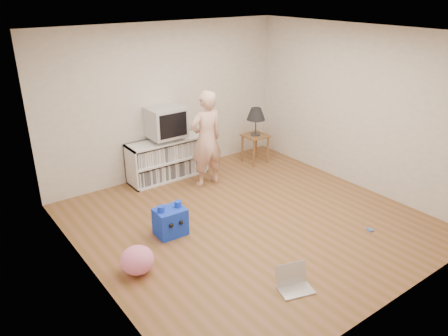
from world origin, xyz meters
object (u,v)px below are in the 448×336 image
media_unit (167,159)px  table_lamp (256,115)px  plush_pink (137,260)px  plush_blue (170,221)px  laptop (293,282)px  side_table (255,142)px  person (206,139)px  dvd_deck (166,138)px  crt_tv (165,122)px

media_unit → table_lamp: 1.82m
plush_pink → plush_blue: bearing=34.5°
table_lamp → plush_pink: size_ratio=1.30×
media_unit → laptop: 3.52m
side_table → table_lamp: bearing=0.0°
table_lamp → plush_blue: (-2.59, -1.29, -0.74)m
plush_pink → person: bearing=36.9°
dvd_deck → laptop: bearing=-96.4°
crt_tv → plush_blue: bearing=-118.9°
table_lamp → person: 1.32m
person → plush_blue: 1.77m
side_table → plush_blue: 2.91m
media_unit → plush_blue: bearing=-118.6°
plush_blue → table_lamp: bearing=28.6°
person → laptop: (-0.77, -2.83, -0.74)m
table_lamp → plush_blue: table_lamp is taller
laptop → side_table: bearing=73.7°
media_unit → crt_tv: bearing=-90.0°
plush_pink → laptop: bearing=-45.4°
person → dvd_deck: bearing=-57.6°
dvd_deck → side_table: bearing=-12.5°
media_unit → person: size_ratio=0.87×
laptop → plush_pink: plush_pink is taller
person → side_table: bearing=-167.0°
laptop → plush_pink: 1.82m
media_unit → side_table: bearing=-13.0°
media_unit → laptop: size_ratio=3.13×
dvd_deck → person: person is taller
crt_tv → laptop: (-0.39, -3.46, -0.95)m
table_lamp → crt_tv: bearing=167.6°
dvd_deck → crt_tv: 0.29m
dvd_deck → table_lamp: table_lamp is taller
crt_tv → laptop: bearing=-96.4°
media_unit → crt_tv: size_ratio=2.33×
plush_blue → laptop: bearing=-71.6°
side_table → plush_pink: (-3.33, -1.81, -0.25)m
plush_blue → crt_tv: bearing=63.1°
dvd_deck → side_table: size_ratio=0.82×
crt_tv → media_unit: bearing=90.0°
dvd_deck → side_table: 1.74m
dvd_deck → plush_pink: (-1.66, -2.18, -0.57)m
dvd_deck → crt_tv: size_ratio=0.75×
dvd_deck → plush_pink: 2.79m
plush_blue → plush_pink: bearing=-143.5°
person → plush_pink: size_ratio=4.09×
plush_blue → plush_pink: size_ratio=1.17×
plush_blue → side_table: bearing=28.6°
side_table → laptop: (-2.06, -3.10, -0.35)m
crt_tv → laptop: size_ratio=1.34×
media_unit → side_table: 1.72m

